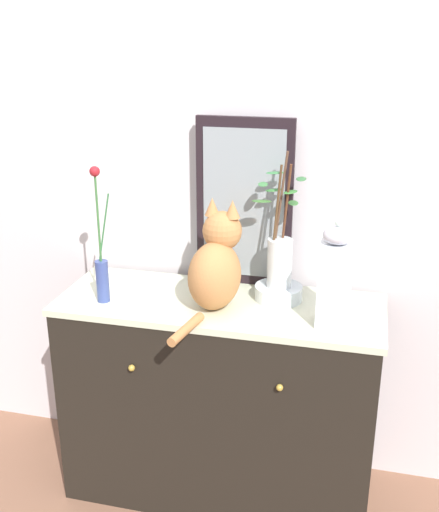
{
  "coord_description": "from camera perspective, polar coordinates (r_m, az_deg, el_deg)",
  "views": [
    {
      "loc": [
        0.49,
        -2.0,
        1.78
      ],
      "look_at": [
        0.0,
        0.0,
        1.02
      ],
      "focal_mm": 43.07,
      "sensor_mm": 36.0,
      "label": 1
    }
  ],
  "objects": [
    {
      "name": "bowl_porcelain",
      "position": [
        2.29,
        5.5,
        -3.4
      ],
      "size": [
        0.18,
        0.18,
        0.05
      ],
      "primitive_type": "cylinder",
      "color": "white",
      "rests_on": "sideboard"
    },
    {
      "name": "mirror_leaning",
      "position": [
        2.33,
        2.3,
        4.89
      ],
      "size": [
        0.37,
        0.03,
        0.65
      ],
      "color": "black",
      "rests_on": "sideboard"
    },
    {
      "name": "cat_sitting",
      "position": [
        2.17,
        -0.33,
        -0.88
      ],
      "size": [
        0.22,
        0.46,
        0.39
      ],
      "color": "#B97944",
      "rests_on": "sideboard"
    },
    {
      "name": "jar_lidded_porcelain",
      "position": [
        2.07,
        10.68,
        -2.0
      ],
      "size": [
        0.11,
        0.11,
        0.37
      ],
      "color": "silver",
      "rests_on": "sideboard"
    },
    {
      "name": "ground_plane",
      "position": [
        2.72,
        0.0,
        -20.52
      ],
      "size": [
        6.0,
        6.0,
        0.0
      ],
      "primitive_type": "plane",
      "color": "#895C45"
    },
    {
      "name": "sideboard",
      "position": [
        2.47,
        -0.0,
        -13.14
      ],
      "size": [
        1.2,
        0.46,
        0.84
      ],
      "color": "black",
      "rests_on": "ground_plane"
    },
    {
      "name": "wall_back",
      "position": [
        2.4,
        1.72,
        8.74
      ],
      "size": [
        4.4,
        0.08,
        2.6
      ],
      "primitive_type": "cube",
      "color": "silver",
      "rests_on": "ground_plane"
    },
    {
      "name": "vase_slim_green",
      "position": [
        2.26,
        -10.9,
        -0.91
      ],
      "size": [
        0.07,
        0.05,
        0.5
      ],
      "color": "#394A8C",
      "rests_on": "sideboard"
    },
    {
      "name": "vase_glass_clear",
      "position": [
        2.23,
        5.61,
        0.02
      ],
      "size": [
        0.19,
        0.13,
        0.5
      ],
      "color": "silver",
      "rests_on": "bowl_porcelain"
    }
  ]
}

